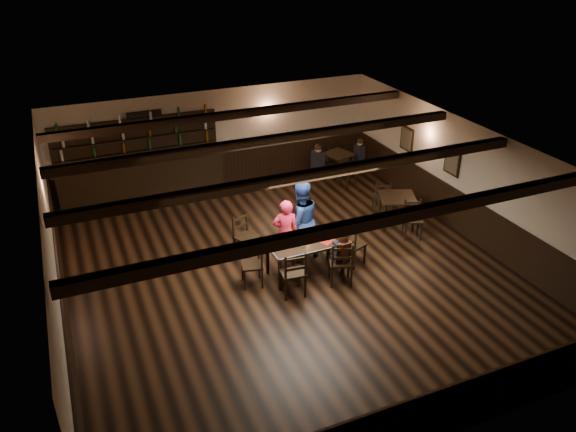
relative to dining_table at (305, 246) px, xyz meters
name	(u,v)px	position (x,y,z in m)	size (l,w,h in m)	color
ground	(288,269)	(-0.28, 0.30, -0.67)	(10.00, 10.00, 0.00)	black
room_shell	(287,195)	(-0.27, 0.34, 1.07)	(9.02, 10.02, 2.71)	beige
dining_table	(305,246)	(0.00, 0.00, 0.00)	(1.58, 0.81, 0.75)	black
chair_near_left	(294,271)	(-0.54, -0.64, -0.08)	(0.52, 0.50, 1.01)	black
chair_near_right	(342,260)	(0.50, -0.66, -0.09)	(0.59, 0.58, 1.00)	black
chair_end_left	(256,261)	(-1.08, 0.06, -0.12)	(0.50, 0.51, 0.94)	black
chair_end_right	(351,242)	(1.05, -0.05, -0.11)	(0.56, 0.57, 0.96)	black
chair_far_pushed	(244,232)	(-0.93, 1.22, -0.09)	(0.61, 0.60, 1.00)	black
woman_pink	(286,233)	(-0.22, 0.53, 0.10)	(0.56, 0.37, 1.54)	#FA2A4B
man_blue	(300,220)	(0.19, 0.69, 0.23)	(0.88, 0.69, 1.81)	navy
seated_person	(342,248)	(0.53, -0.59, 0.15)	(0.33, 0.50, 0.81)	black
cake	(283,244)	(-0.48, 0.07, 0.12)	(0.27, 0.27, 0.09)	white
plate_stack_a	(302,241)	(-0.10, -0.02, 0.16)	(0.17, 0.17, 0.16)	white
plate_stack_b	(312,235)	(0.18, 0.07, 0.19)	(0.18, 0.18, 0.21)	white
tea_light	(305,240)	(0.03, 0.08, 0.10)	(0.05, 0.05, 0.06)	#A5A8AD
salt_shaker	(323,240)	(0.35, -0.09, 0.12)	(0.03, 0.03, 0.08)	silver
pepper_shaker	(328,239)	(0.47, -0.08, 0.13)	(0.04, 0.04, 0.09)	#A5A8AD
drink_glass	(316,236)	(0.27, 0.09, 0.14)	(0.07, 0.07, 0.11)	silver
menu_red	(328,241)	(0.45, -0.11, 0.08)	(0.30, 0.21, 0.00)	maroon
menu_blue	(327,235)	(0.55, 0.13, 0.08)	(0.30, 0.21, 0.00)	#0F1C4F
bar_counter	(142,175)	(-2.46, 5.01, 0.05)	(4.45, 0.70, 2.20)	black
back_table_a	(397,200)	(2.98, 1.15, -0.02)	(1.11, 1.11, 0.75)	black
back_table_b	(338,157)	(3.01, 4.27, -0.03)	(0.92, 0.92, 0.75)	black
bg_patron_left	(318,157)	(2.25, 4.06, 0.17)	(0.31, 0.41, 0.75)	black
bg_patron_right	(359,150)	(3.65, 4.19, 0.13)	(0.21, 0.33, 0.68)	black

